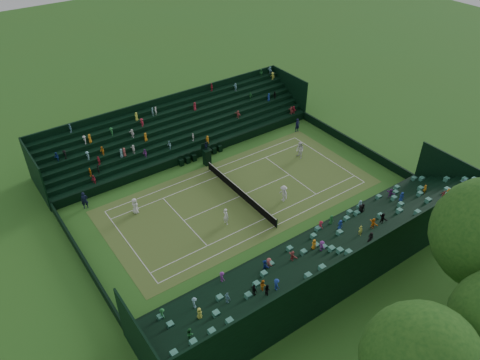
{
  "coord_description": "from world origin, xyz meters",
  "views": [
    {
      "loc": [
        29.92,
        -21.16,
        28.46
      ],
      "look_at": [
        0.0,
        0.0,
        2.0
      ],
      "focal_mm": 35.0,
      "sensor_mm": 36.0,
      "label": 1
    }
  ],
  "objects_px": {
    "umpire_chair": "(207,155)",
    "player_near_west": "(135,206)",
    "player_far_east": "(284,193)",
    "player_near_east": "(226,216)",
    "tennis_net": "(240,192)",
    "player_far_west": "(300,150)"
  },
  "relations": [
    {
      "from": "player_near_east",
      "to": "player_far_east",
      "type": "bearing_deg",
      "value": -101.99
    },
    {
      "from": "player_near_east",
      "to": "player_far_east",
      "type": "distance_m",
      "value": 6.49
    },
    {
      "from": "player_far_west",
      "to": "player_near_east",
      "type": "bearing_deg",
      "value": -66.51
    },
    {
      "from": "tennis_net",
      "to": "umpire_chair",
      "type": "bearing_deg",
      "value": 176.73
    },
    {
      "from": "umpire_chair",
      "to": "player_far_west",
      "type": "relative_size",
      "value": 1.45
    },
    {
      "from": "umpire_chair",
      "to": "player_near_west",
      "type": "xyz_separation_m",
      "value": [
        3.15,
        -9.91,
        -0.37
      ]
    },
    {
      "from": "umpire_chair",
      "to": "player_near_west",
      "type": "bearing_deg",
      "value": -72.4
    },
    {
      "from": "player_far_west",
      "to": "player_far_east",
      "type": "relative_size",
      "value": 1.1
    },
    {
      "from": "tennis_net",
      "to": "player_far_west",
      "type": "distance_m",
      "value": 9.67
    },
    {
      "from": "umpire_chair",
      "to": "player_far_east",
      "type": "relative_size",
      "value": 1.6
    },
    {
      "from": "player_far_west",
      "to": "tennis_net",
      "type": "bearing_deg",
      "value": -74.34
    },
    {
      "from": "tennis_net",
      "to": "player_near_west",
      "type": "bearing_deg",
      "value": -110.72
    },
    {
      "from": "player_near_west",
      "to": "player_far_east",
      "type": "relative_size",
      "value": 0.95
    },
    {
      "from": "tennis_net",
      "to": "player_near_west",
      "type": "relative_size",
      "value": 6.96
    },
    {
      "from": "player_near_west",
      "to": "player_far_west",
      "type": "bearing_deg",
      "value": -111.75
    },
    {
      "from": "player_near_west",
      "to": "player_near_east",
      "type": "distance_m",
      "value": 8.71
    },
    {
      "from": "player_near_east",
      "to": "player_far_east",
      "type": "xyz_separation_m",
      "value": [
        0.4,
        6.48,
        -0.0
      ]
    },
    {
      "from": "player_near_west",
      "to": "player_far_east",
      "type": "distance_m",
      "value": 14.21
    },
    {
      "from": "player_near_west",
      "to": "player_near_east",
      "type": "relative_size",
      "value": 0.95
    },
    {
      "from": "tennis_net",
      "to": "player_near_east",
      "type": "bearing_deg",
      "value": -52.76
    },
    {
      "from": "player_far_west",
      "to": "umpire_chair",
      "type": "bearing_deg",
      "value": -113.84
    },
    {
      "from": "player_far_east",
      "to": "player_near_east",
      "type": "bearing_deg",
      "value": -88.66
    }
  ]
}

